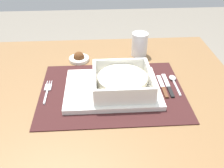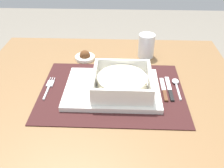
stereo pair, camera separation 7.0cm
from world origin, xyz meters
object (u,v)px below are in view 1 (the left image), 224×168
Objects in this scene: bread_knife at (163,87)px; drinking_glass at (140,46)px; fork at (48,90)px; porridge_bowl at (122,82)px; dining_table at (105,109)px; condiment_saucer at (79,58)px; butter_knife at (168,87)px; spoon at (173,80)px.

drinking_glass is at bearing 94.40° from bread_knife.
bread_knife reaches higher than fork.
drinking_glass is (0.10, 0.26, -0.00)m from porridge_bowl.
dining_table is 0.24m from condiment_saucer.
drinking_glass is 0.25m from condiment_saucer.
butter_knife is at bearing -3.01° from fork.
condiment_saucer is at bearing 137.82° from bread_knife.
condiment_saucer is at bearing 116.48° from dining_table.
porridge_bowl is (0.06, -0.04, 0.14)m from dining_table.
butter_knife is 1.46× the size of drinking_glass.
butter_knife is (0.21, -0.02, 0.11)m from dining_table.
dining_table is 11.84× the size of condiment_saucer.
drinking_glass is at bearing 32.80° from fork.
condiment_saucer is (-0.15, 0.23, -0.03)m from porridge_bowl.
spoon is 0.23m from drinking_glass.
fork is 1.62× the size of condiment_saucer.
bread_knife is 0.26m from drinking_glass.
dining_table is at bearing 2.44° from fork.
porridge_bowl is at bearing -163.92° from spoon.
porridge_bowl reaches higher than butter_knife.
spoon is at bearing 3.38° from dining_table.
condiment_saucer is (0.10, 0.20, 0.01)m from fork.
bread_knife reaches higher than dining_table.
porridge_bowl reaches higher than condiment_saucer.
fork is at bearing -175.50° from dining_table.
butter_knife is at bearing -5.77° from dining_table.
butter_knife is 1.05× the size of bread_knife.
spoon reaches higher than bread_knife.
porridge_bowl is 0.16m from butter_knife.
butter_knife reaches higher than dining_table.
butter_knife is at bearing -75.61° from drinking_glass.
condiment_saucer is (-0.25, -0.03, -0.03)m from drinking_glass.
spoon reaches higher than dining_table.
porridge_bowl reaches higher than dining_table.
porridge_bowl is at bearing -175.60° from butter_knife.
drinking_glass is at bearing 55.79° from dining_table.
dining_table is at bearing 173.62° from butter_knife.
butter_knife is at bearing 5.00° from porridge_bowl.
butter_knife is 0.02m from bread_knife.
dining_table is at bearing 147.48° from porridge_bowl.
fork is 0.98× the size of bread_knife.
condiment_saucer is at bearing 62.92° from fork.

